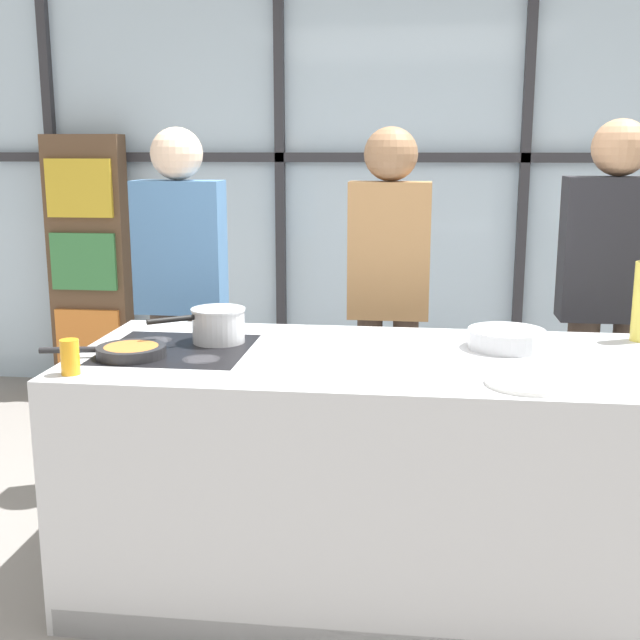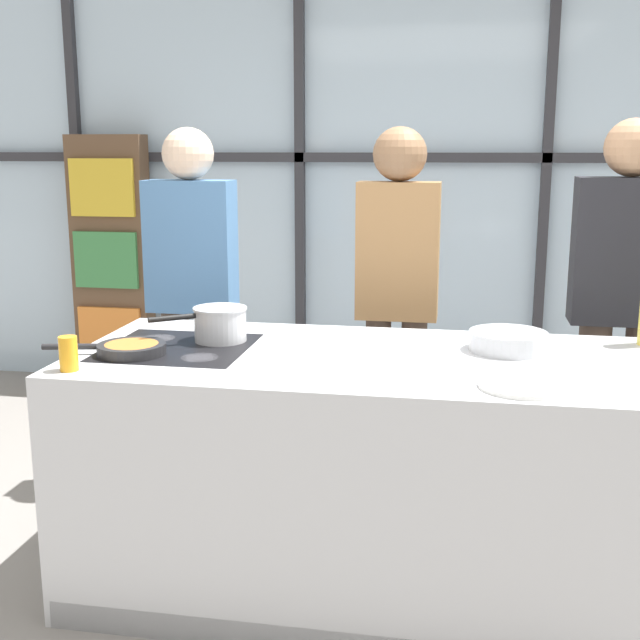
% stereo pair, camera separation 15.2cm
% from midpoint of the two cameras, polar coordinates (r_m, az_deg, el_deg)
% --- Properties ---
extents(ground_plane, '(18.00, 18.00, 0.00)m').
position_cam_midpoint_polar(ground_plane, '(3.16, 5.24, -18.30)').
color(ground_plane, gray).
extents(back_window_wall, '(6.40, 0.10, 2.80)m').
position_cam_midpoint_polar(back_window_wall, '(5.20, 7.97, 9.88)').
color(back_window_wall, silver).
rests_on(back_window_wall, ground_plane).
extents(bookshelf, '(0.52, 0.19, 1.68)m').
position_cam_midpoint_polar(bookshelf, '(5.54, -13.83, 3.96)').
color(bookshelf, brown).
rests_on(bookshelf, ground_plane).
extents(demo_island, '(2.14, 0.93, 0.88)m').
position_cam_midpoint_polar(demo_island, '(2.96, 5.37, -10.91)').
color(demo_island, silver).
rests_on(demo_island, ground_plane).
extents(spectator_far_left, '(0.41, 0.24, 1.69)m').
position_cam_midpoint_polar(spectator_far_left, '(3.80, -7.95, 2.60)').
color(spectator_far_left, '#47382D').
rests_on(spectator_far_left, ground_plane).
extents(spectator_center_left, '(0.36, 0.24, 1.69)m').
position_cam_midpoint_polar(spectator_center_left, '(3.62, 6.71, 2.50)').
color(spectator_center_left, '#47382D').
rests_on(spectator_center_left, ground_plane).
extents(spectator_center_right, '(0.43, 0.24, 1.72)m').
position_cam_midpoint_polar(spectator_center_right, '(3.69, 21.80, 1.70)').
color(spectator_center_right, '#47382D').
rests_on(spectator_center_right, ground_plane).
extents(frying_pan, '(0.43, 0.24, 0.04)m').
position_cam_midpoint_polar(frying_pan, '(2.89, -11.94, -2.00)').
color(frying_pan, '#232326').
rests_on(frying_pan, demo_island).
extents(saucepan, '(0.33, 0.27, 0.13)m').
position_cam_midpoint_polar(saucepan, '(3.03, -5.73, -0.22)').
color(saucepan, silver).
rests_on(saucepan, demo_island).
extents(white_plate, '(0.26, 0.26, 0.01)m').
position_cam_midpoint_polar(white_plate, '(2.53, 15.86, -4.54)').
color(white_plate, white).
rests_on(white_plate, demo_island).
extents(mixing_bowl, '(0.28, 0.28, 0.07)m').
position_cam_midpoint_polar(mixing_bowl, '(2.97, 14.67, -1.42)').
color(mixing_bowl, silver).
rests_on(mixing_bowl, demo_island).
extents(juice_glass_near, '(0.06, 0.06, 0.11)m').
position_cam_midpoint_polar(juice_glass_near, '(2.71, -15.94, -2.32)').
color(juice_glass_near, orange).
rests_on(juice_glass_near, demo_island).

